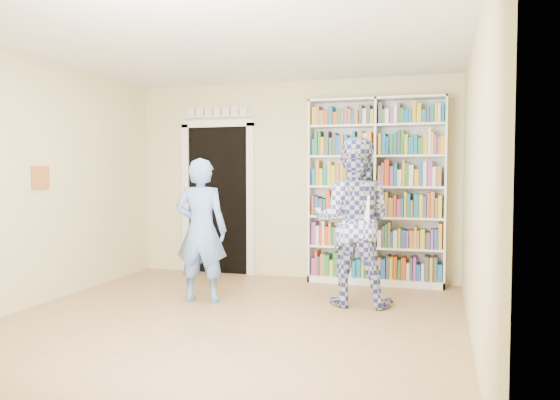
{
  "coord_description": "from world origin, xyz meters",
  "views": [
    {
      "loc": [
        1.98,
        -4.78,
        1.47
      ],
      "look_at": [
        0.3,
        0.9,
        1.16
      ],
      "focal_mm": 35.0,
      "sensor_mm": 36.0,
      "label": 1
    }
  ],
  "objects": [
    {
      "name": "wall_right",
      "position": [
        2.25,
        0.0,
        1.35
      ],
      "size": [
        0.0,
        5.0,
        5.0
      ],
      "primitive_type": "plane",
      "rotation": [
        1.57,
        0.0,
        -1.57
      ],
      "color": "beige",
      "rests_on": "floor"
    },
    {
      "name": "wall_art",
      "position": [
        -2.23,
        0.2,
        1.4
      ],
      "size": [
        0.03,
        0.25,
        0.25
      ],
      "primitive_type": "cube",
      "color": "brown",
      "rests_on": "wall_left"
    },
    {
      "name": "man_plaid",
      "position": [
        1.06,
        1.14,
        0.92
      ],
      "size": [
        0.91,
        0.72,
        1.84
      ],
      "primitive_type": "imported",
      "rotation": [
        0.0,
        0.0,
        3.17
      ],
      "color": "navy",
      "rests_on": "floor"
    },
    {
      "name": "doorway",
      "position": [
        -1.1,
        2.48,
        1.18
      ],
      "size": [
        1.1,
        0.08,
        2.43
      ],
      "color": "black",
      "rests_on": "floor"
    },
    {
      "name": "bookshelf",
      "position": [
        1.17,
        2.34,
        1.22
      ],
      "size": [
        1.75,
        0.33,
        2.41
      ],
      "rotation": [
        0.0,
        0.0,
        0.38
      ],
      "color": "white",
      "rests_on": "floor"
    },
    {
      "name": "paper_sheet",
      "position": [
        1.16,
        0.94,
        1.06
      ],
      "size": [
        0.22,
        0.03,
        0.31
      ],
      "primitive_type": "cube",
      "rotation": [
        0.0,
        0.0,
        -0.09
      ],
      "color": "white",
      "rests_on": "man_plaid"
    },
    {
      "name": "man_blue",
      "position": [
        -0.6,
        0.8,
        0.81
      ],
      "size": [
        0.62,
        0.44,
        1.61
      ],
      "primitive_type": "imported",
      "rotation": [
        0.0,
        0.0,
        3.24
      ],
      "color": "#5D8AD0",
      "rests_on": "floor"
    },
    {
      "name": "wall_back",
      "position": [
        0.0,
        2.5,
        1.35
      ],
      "size": [
        4.5,
        0.0,
        4.5
      ],
      "primitive_type": "plane",
      "rotation": [
        1.57,
        0.0,
        0.0
      ],
      "color": "beige",
      "rests_on": "floor"
    },
    {
      "name": "wall_left",
      "position": [
        -2.25,
        0.0,
        1.35
      ],
      "size": [
        0.0,
        5.0,
        5.0
      ],
      "primitive_type": "plane",
      "rotation": [
        1.57,
        0.0,
        1.57
      ],
      "color": "beige",
      "rests_on": "floor"
    },
    {
      "name": "ceiling",
      "position": [
        0.0,
        0.0,
        2.7
      ],
      "size": [
        5.0,
        5.0,
        0.0
      ],
      "primitive_type": "plane",
      "rotation": [
        3.14,
        0.0,
        0.0
      ],
      "color": "white",
      "rests_on": "wall_back"
    },
    {
      "name": "floor",
      "position": [
        0.0,
        0.0,
        0.0
      ],
      "size": [
        5.0,
        5.0,
        0.0
      ],
      "primitive_type": "plane",
      "color": "olive",
      "rests_on": "ground"
    }
  ]
}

